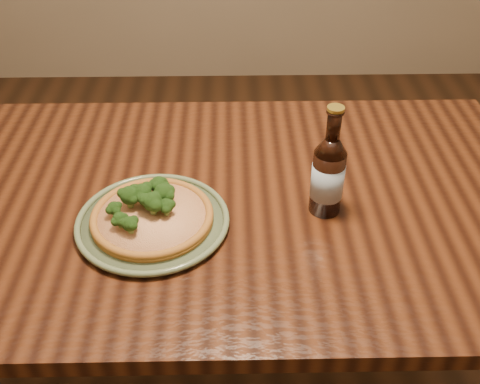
{
  "coord_description": "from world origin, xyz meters",
  "views": [
    {
      "loc": [
        0.07,
        -0.92,
        1.56
      ],
      "look_at": [
        0.09,
        0.02,
        0.82
      ],
      "focal_mm": 42.0,
      "sensor_mm": 36.0,
      "label": 1
    }
  ],
  "objects_px": {
    "plate": "(153,221)",
    "beer_bottle": "(328,174)",
    "pizza": "(151,214)",
    "table": "(204,226)"
  },
  "relations": [
    {
      "from": "pizza",
      "to": "beer_bottle",
      "type": "bearing_deg",
      "value": 6.48
    },
    {
      "from": "table",
      "to": "pizza",
      "type": "xyz_separation_m",
      "value": [
        -0.11,
        -0.1,
        0.12
      ]
    },
    {
      "from": "plate",
      "to": "beer_bottle",
      "type": "distance_m",
      "value": 0.39
    },
    {
      "from": "plate",
      "to": "beer_bottle",
      "type": "height_order",
      "value": "beer_bottle"
    },
    {
      "from": "table",
      "to": "pizza",
      "type": "bearing_deg",
      "value": -137.83
    },
    {
      "from": "plate",
      "to": "beer_bottle",
      "type": "xyz_separation_m",
      "value": [
        0.38,
        0.05,
        0.09
      ]
    },
    {
      "from": "table",
      "to": "pizza",
      "type": "distance_m",
      "value": 0.19
    },
    {
      "from": "pizza",
      "to": "table",
      "type": "bearing_deg",
      "value": 42.17
    },
    {
      "from": "table",
      "to": "beer_bottle",
      "type": "distance_m",
      "value": 0.34
    },
    {
      "from": "beer_bottle",
      "to": "pizza",
      "type": "bearing_deg",
      "value": -162.35
    }
  ]
}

